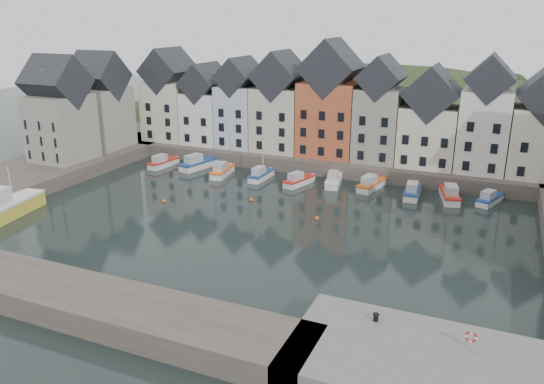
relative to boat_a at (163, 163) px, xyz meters
The scene contains 21 objects.
ground 29.68m from the boat_a, 35.81° to the right, with size 260.00×260.00×0.00m, color black.
far_quay 27.18m from the boat_a, 27.70° to the left, with size 90.00×16.00×2.00m, color #4A4039.
left_quay 19.33m from the boat_a, 132.00° to the right, with size 14.00×54.00×2.00m, color #4A4039.
near_quay 59.31m from the boat_a, 39.05° to the right, with size 18.00×10.00×2.00m, color #60605E.
near_wall 41.80m from the boat_a, 70.34° to the right, with size 50.00×6.00×2.00m, color #4A4039.
hillside 49.19m from the boat_a, 58.06° to the left, with size 153.60×70.40×64.00m.
far_terrace 30.41m from the boat_a, 21.30° to the left, with size 72.37×8.16×17.78m.
left_terrace 14.99m from the boat_a, 162.06° to the right, with size 7.65×17.00×15.69m.
mooring_buoys 23.40m from the boat_a, 30.95° to the right, with size 20.50×5.50×0.50m.
boat_a is the anchor object (origin of this frame).
boat_b 5.78m from the boat_a, 12.04° to the left, with size 3.63×7.12×2.62m.
boat_c 11.05m from the boat_a, ahead, with size 2.79×6.33×2.35m.
boat_d 17.17m from the boat_a, ahead, with size 1.92×5.74×10.89m.
boat_e 23.26m from the boat_a, ahead, with size 3.29×5.86×2.15m.
boat_f 27.83m from the boat_a, ahead, with size 2.90×6.26×2.31m.
boat_g 33.16m from the boat_a, ahead, with size 3.07×6.33×2.33m.
boat_h 38.91m from the boat_a, ahead, with size 2.21×6.14×2.32m.
boat_i 43.59m from the boat_a, ahead, with size 3.45×6.71×2.47m.
boat_j 48.41m from the boat_a, ahead, with size 3.34×5.58×2.05m.
mooring_bollard 54.38m from the boat_a, 39.38° to the right, with size 0.48×0.48×0.56m.
life_ring_post 59.99m from the boat_a, 36.15° to the right, with size 0.80×0.17×1.30m.
Camera 1 is at (24.32, -50.35, 22.57)m, focal length 35.00 mm.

